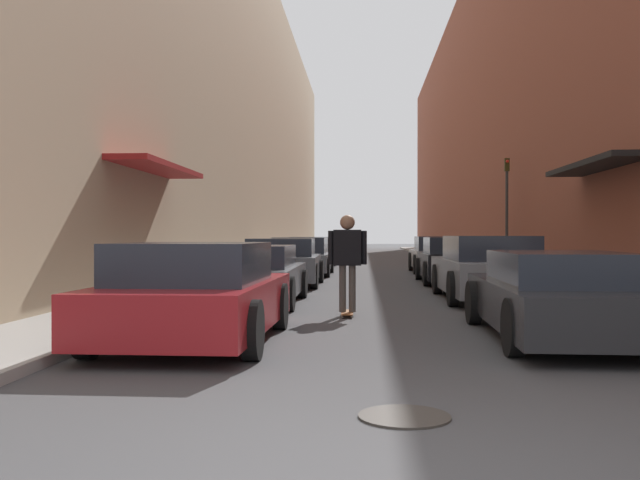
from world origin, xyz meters
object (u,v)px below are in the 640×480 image
Objects in this scene: manhole_cover at (404,416)px; skateboarder at (347,254)px; parked_car_right_0 at (557,296)px; parked_car_right_2 at (453,261)px; parked_car_left_0 at (196,294)px; parked_car_right_1 at (488,269)px; parked_car_left_1 at (250,275)px; parked_car_left_3 at (301,257)px; traffic_light at (507,202)px; parked_car_left_4 at (311,253)px; parked_car_right_3 at (438,255)px; parked_car_left_2 at (282,263)px.

skateboarder is at bearing 94.99° from manhole_cover.
parked_car_right_2 reaches higher than parked_car_right_0.
parked_car_left_0 is 0.92× the size of parked_car_right_2.
parked_car_right_1 is 1.04× the size of parked_car_right_2.
parked_car_left_1 reaches higher than manhole_cover.
skateboarder is (-2.83, -8.44, 0.41)m from parked_car_right_2.
traffic_light is (7.11, 0.92, 1.89)m from parked_car_left_3.
parked_car_right_0 is 6.84× the size of manhole_cover.
traffic_light is at bearing 76.64° from parked_car_right_1.
parked_car_left_1 is 1.06× the size of parked_car_left_4.
manhole_cover is at bearing -73.49° from parked_car_left_1.
parked_car_left_0 is 3.63m from skateboarder.
skateboarder is (-2.88, -3.11, 0.40)m from parked_car_right_1.
parked_car_left_4 is at bearing 90.19° from parked_car_left_0.
parked_car_left_1 is 0.98× the size of parked_car_right_2.
parked_car_right_0 is (4.79, -4.47, -0.00)m from parked_car_left_1.
parked_car_right_1 is (4.81, -14.74, 0.04)m from parked_car_left_4.
parked_car_right_1 is 1.14× the size of parked_car_right_3.
manhole_cover is (-2.29, -9.76, -0.65)m from parked_car_right_1.
parked_car_right_1 reaches higher than parked_car_left_0.
parked_car_right_0 is 3.79m from skateboarder.
parked_car_right_0 is (4.67, -14.68, -0.05)m from parked_car_left_3.
parked_car_left_4 is 10.55m from parked_car_right_2.
parked_car_right_1 is at bearing -103.36° from traffic_light.
parked_car_left_1 is 1.14× the size of traffic_light.
parked_car_left_2 is (0.06, 5.14, 0.05)m from parked_car_left_1.
traffic_light is at bearing -23.00° from parked_car_right_3.
traffic_light is (2.42, 4.67, 1.87)m from parked_car_right_2.
parked_car_left_1 reaches higher than parked_car_right_0.
skateboarder is at bearing -111.83° from traffic_light.
parked_car_left_2 is 4.93m from parked_car_right_2.
parked_car_right_1 is at bearing -71.95° from parked_car_left_4.
parked_car_left_0 is at bearing -127.40° from parked_car_right_1.
manhole_cover is (2.56, -8.62, -0.57)m from parked_car_left_1.
parked_car_left_0 is at bearing -89.67° from parked_car_left_2.
parked_car_left_4 is 0.88× the size of parked_car_right_0.
parked_car_left_0 reaches higher than manhole_cover.
parked_car_left_1 is 1.08× the size of parked_car_right_3.
parked_car_left_0 is at bearing -88.70° from parked_car_left_1.
parked_car_right_2 reaches higher than parked_car_left_0.
skateboarder is at bearing 58.91° from parked_car_left_0.
skateboarder is at bearing -74.89° from parked_car_left_2.
parked_car_left_3 reaches higher than parked_car_left_0.
parked_car_right_2 is 6.52× the size of manhole_cover.
parked_car_left_4 reaches higher than manhole_cover.
parked_car_left_1 is 10.22m from parked_car_left_3.
parked_car_right_0 is 4.75m from manhole_cover.
traffic_light is at bearing 66.29° from parked_car_left_0.
manhole_cover is at bearing -55.58° from parked_car_left_0.
parked_car_left_4 is at bearing 108.05° from parked_car_right_1.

